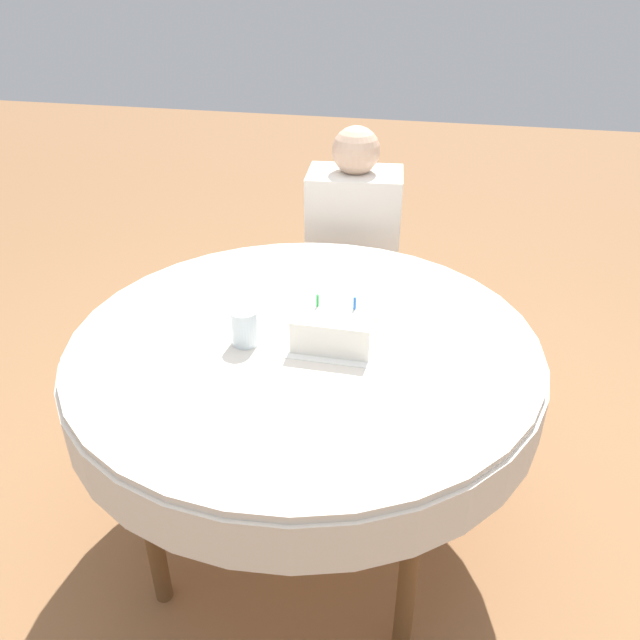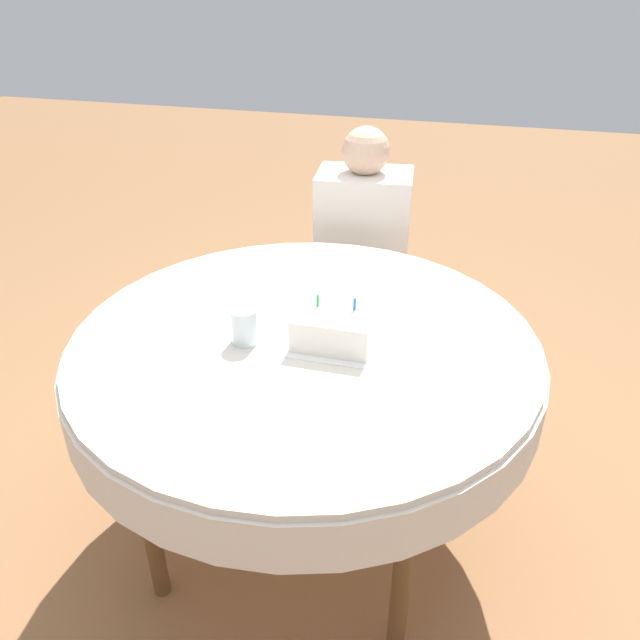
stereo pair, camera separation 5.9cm
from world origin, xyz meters
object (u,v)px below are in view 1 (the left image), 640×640
object	(u,v)px
chair	(354,266)
drinking_glass	(245,327)
person	(353,237)
birthday_cake	(337,323)

from	to	relation	value
chair	drinking_glass	bearing A→B (deg)	-102.36
chair	drinking_glass	world-z (taller)	chair
person	drinking_glass	bearing A→B (deg)	-103.52
person	chair	bearing A→B (deg)	90.00
chair	drinking_glass	distance (m)	1.12
drinking_glass	chair	bearing A→B (deg)	83.70
birthday_cake	drinking_glass	xyz separation A→B (m)	(-0.23, -0.08, 0.00)
birthday_cake	person	bearing A→B (deg)	96.82
chair	person	xyz separation A→B (m)	(0.01, -0.09, 0.18)
chair	birthday_cake	bearing A→B (deg)	-89.31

